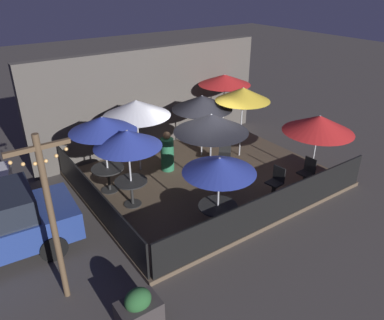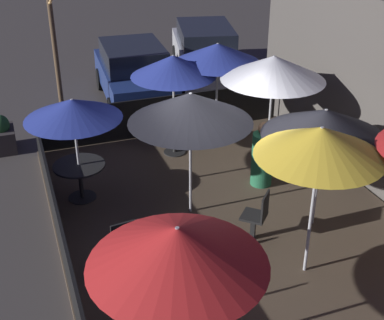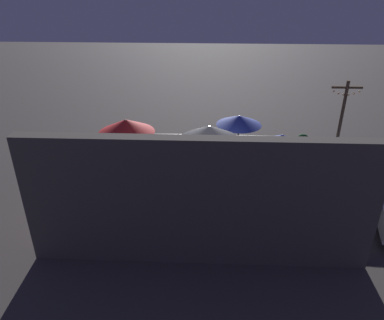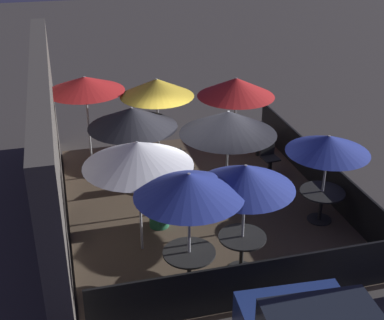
% 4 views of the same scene
% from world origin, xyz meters
% --- Properties ---
extents(ground_plane, '(60.00, 60.00, 0.00)m').
position_xyz_m(ground_plane, '(0.00, 0.00, 0.00)').
color(ground_plane, '#423D3A').
extents(patio_deck, '(7.43, 6.04, 0.12)m').
position_xyz_m(patio_deck, '(0.00, 0.00, 0.06)').
color(patio_deck, brown).
rests_on(patio_deck, ground_plane).
extents(building_wall, '(9.03, 0.36, 3.68)m').
position_xyz_m(building_wall, '(0.00, 3.25, 1.84)').
color(building_wall, '#4C4742').
rests_on(building_wall, ground_plane).
extents(fence_front, '(7.23, 0.05, 0.95)m').
position_xyz_m(fence_front, '(0.00, -2.97, 0.59)').
color(fence_front, black).
rests_on(fence_front, patio_deck).
extents(fence_side_left, '(0.05, 5.84, 0.95)m').
position_xyz_m(fence_side_left, '(-3.67, 0.00, 0.59)').
color(fence_side_left, black).
rests_on(fence_side_left, patio_deck).
extents(patio_umbrella_0, '(1.76, 1.76, 2.04)m').
position_xyz_m(patio_umbrella_0, '(-1.40, -2.37, 1.97)').
color(patio_umbrella_0, '#B2B2B7').
rests_on(patio_umbrella_0, patio_deck).
extents(patio_umbrella_1, '(1.80, 1.80, 2.25)m').
position_xyz_m(patio_umbrella_1, '(-2.63, -0.10, 2.14)').
color(patio_umbrella_1, '#B2B2B7').
rests_on(patio_umbrella_1, patio_deck).
extents(patio_umbrella_2, '(1.90, 1.90, 2.34)m').
position_xyz_m(patio_umbrella_2, '(-2.85, 0.99, 2.24)').
color(patio_umbrella_2, '#B2B2B7').
rests_on(patio_umbrella_2, patio_deck).
extents(patio_umbrella_3, '(1.97, 1.97, 2.48)m').
position_xyz_m(patio_umbrella_3, '(2.54, 2.27, 2.41)').
color(patio_umbrella_3, '#B2B2B7').
rests_on(patio_umbrella_3, patio_deck).
extents(patio_umbrella_4, '(2.11, 2.11, 2.39)m').
position_xyz_m(patio_umbrella_4, '(-1.48, 1.63, 2.26)').
color(patio_umbrella_4, '#B2B2B7').
rests_on(patio_umbrella_4, patio_deck).
extents(patio_umbrella_5, '(2.06, 2.06, 2.20)m').
position_xyz_m(patio_umbrella_5, '(0.84, 1.37, 2.08)').
color(patio_umbrella_5, '#B2B2B7').
rests_on(patio_umbrella_5, patio_deck).
extents(patio_umbrella_6, '(1.85, 1.85, 2.48)m').
position_xyz_m(patio_umbrella_6, '(1.94, 0.58, 2.37)').
color(patio_umbrella_6, '#B2B2B7').
rests_on(patio_umbrella_6, patio_deck).
extents(patio_umbrella_7, '(2.15, 2.15, 2.33)m').
position_xyz_m(patio_umbrella_7, '(-0.25, -0.56, 2.19)').
color(patio_umbrella_7, '#B2B2B7').
rests_on(patio_umbrella_7, patio_deck).
extents(patio_umbrella_8, '(2.16, 2.16, 2.02)m').
position_xyz_m(patio_umbrella_8, '(2.90, -1.83, 1.87)').
color(patio_umbrella_8, '#B2B2B7').
rests_on(patio_umbrella_8, patio_deck).
extents(dining_table_0, '(0.98, 0.98, 0.73)m').
position_xyz_m(dining_table_0, '(-1.40, -2.37, 0.70)').
color(dining_table_0, black).
rests_on(dining_table_0, patio_deck).
extents(dining_table_1, '(0.90, 0.90, 0.76)m').
position_xyz_m(dining_table_1, '(-2.63, -0.10, 0.72)').
color(dining_table_1, black).
rests_on(dining_table_1, patio_deck).
extents(dining_table_2, '(0.96, 0.96, 0.76)m').
position_xyz_m(dining_table_2, '(-2.85, 0.99, 0.72)').
color(dining_table_2, black).
rests_on(dining_table_2, patio_deck).
extents(patio_chair_0, '(0.44, 0.44, 0.94)m').
position_xyz_m(patio_chair_0, '(0.94, -2.10, 0.64)').
color(patio_chair_0, black).
rests_on(patio_chair_0, patio_deck).
extents(patio_chair_1, '(0.42, 0.42, 0.94)m').
position_xyz_m(patio_chair_1, '(2.13, -2.23, 0.64)').
color(patio_chair_1, black).
rests_on(patio_chair_1, patio_deck).
extents(patio_chair_2, '(0.57, 0.57, 0.91)m').
position_xyz_m(patio_chair_2, '(0.94, 0.21, 0.62)').
color(patio_chair_2, black).
rests_on(patio_chair_2, patio_deck).
extents(patron_0, '(0.56, 0.56, 1.35)m').
position_xyz_m(patron_0, '(-0.73, 1.12, 0.72)').
color(patron_0, '#236642').
rests_on(patron_0, patio_deck).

